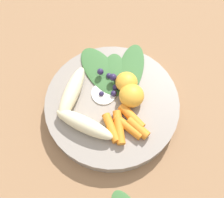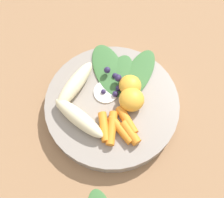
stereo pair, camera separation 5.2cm
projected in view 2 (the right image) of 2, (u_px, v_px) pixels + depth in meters
The scene contains 16 objects.
ground_plane at pixel (112, 108), 0.56m from camera, with size 2.40×2.40×0.00m, color #99704C.
bowl at pixel (112, 105), 0.55m from camera, with size 0.27×0.27×0.03m, color gray.
banana_peeled_left at pixel (79, 118), 0.50m from camera, with size 0.12×0.03×0.03m, color beige.
banana_peeled_right at pixel (75, 84), 0.53m from camera, with size 0.12×0.03×0.03m, color beige.
orange_segment_near at pixel (130, 85), 0.53m from camera, with size 0.04×0.04×0.03m, color #F4A833.
orange_segment_far at pixel (132, 100), 0.51m from camera, with size 0.05×0.05×0.04m, color #F4A833.
carrot_front at pixel (104, 127), 0.50m from camera, with size 0.02×0.02×0.06m, color orange.
carrot_mid_left at pixel (112, 128), 0.50m from camera, with size 0.02×0.02×0.06m, color orange.
carrot_mid_right at pixel (121, 129), 0.50m from camera, with size 0.02×0.02×0.06m, color orange.
carrot_rear at pixel (130, 133), 0.49m from camera, with size 0.02×0.02×0.05m, color orange.
carrot_small at pixel (127, 120), 0.50m from camera, with size 0.02×0.02×0.06m, color orange.
blueberry_pile at pixel (116, 82), 0.54m from camera, with size 0.06×0.05×0.03m.
coconut_shred_patch at pixel (106, 92), 0.54m from camera, with size 0.05×0.05×0.00m, color white.
kale_leaf_left at pixel (139, 74), 0.56m from camera, with size 0.13×0.05×0.01m, color #3D7038.
kale_leaf_right at pixel (120, 73), 0.56m from camera, with size 0.09×0.05×0.01m, color #3D7038.
kale_leaf_rear at pixel (109, 70), 0.56m from camera, with size 0.13×0.06×0.01m, color #3D7038.
Camera 2 is at (-0.11, 0.20, 0.51)m, focal length 42.90 mm.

